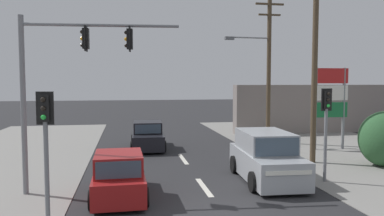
% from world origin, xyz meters
% --- Properties ---
extents(ground_plane, '(140.00, 140.00, 0.00)m').
position_xyz_m(ground_plane, '(0.00, 0.00, 0.00)').
color(ground_plane, '#28282B').
extents(lane_dash_mid, '(0.20, 2.40, 0.01)m').
position_xyz_m(lane_dash_mid, '(0.00, 3.00, 0.00)').
color(lane_dash_mid, silver).
rests_on(lane_dash_mid, ground).
extents(lane_dash_far, '(0.20, 2.40, 0.01)m').
position_xyz_m(lane_dash_far, '(0.00, 8.00, 0.00)').
color(lane_dash_far, silver).
rests_on(lane_dash_far, ground).
extents(utility_pole_midground_right, '(3.78, 0.62, 10.80)m').
position_xyz_m(utility_pole_midground_right, '(5.76, 6.13, 5.77)').
color(utility_pole_midground_right, '#4C3D2B').
rests_on(utility_pole_midground_right, ground).
extents(utility_pole_background_right, '(3.78, 0.46, 9.02)m').
position_xyz_m(utility_pole_background_right, '(5.85, 12.07, 4.87)').
color(utility_pole_background_right, '#4C3D2B').
rests_on(utility_pole_background_right, ground).
extents(traffic_signal_mast, '(5.28, 0.58, 6.00)m').
position_xyz_m(traffic_signal_mast, '(-4.83, 3.11, 4.15)').
color(traffic_signal_mast, slate).
rests_on(traffic_signal_mast, ground).
extents(pedestal_signal_right_kerb, '(0.44, 0.30, 3.56)m').
position_xyz_m(pedestal_signal_right_kerb, '(4.67, 2.90, 2.42)').
color(pedestal_signal_right_kerb, slate).
rests_on(pedestal_signal_right_kerb, ground).
extents(pedestal_signal_left_kerb, '(0.44, 0.30, 3.56)m').
position_xyz_m(pedestal_signal_left_kerb, '(-4.76, -0.10, 2.42)').
color(pedestal_signal_left_kerb, slate).
rests_on(pedestal_signal_left_kerb, ground).
extents(shopping_plaza_sign, '(2.10, 0.16, 4.60)m').
position_xyz_m(shopping_plaza_sign, '(8.50, 9.22, 2.98)').
color(shopping_plaza_sign, slate).
rests_on(shopping_plaza_sign, ground).
extents(shopfront_wall_far, '(12.00, 1.00, 3.60)m').
position_xyz_m(shopfront_wall_far, '(11.00, 16.00, 1.80)').
color(shopfront_wall_far, gray).
rests_on(shopfront_wall_far, ground).
extents(suv_crossing_left, '(2.23, 4.62, 1.90)m').
position_xyz_m(suv_crossing_left, '(2.54, 3.52, 0.88)').
color(suv_crossing_left, '#A3A8AD').
rests_on(suv_crossing_left, ground).
extents(sedan_oncoming_mid, '(1.99, 4.29, 1.56)m').
position_xyz_m(sedan_oncoming_mid, '(-1.56, 11.29, 0.70)').
color(sedan_oncoming_mid, black).
rests_on(sedan_oncoming_mid, ground).
extents(hatchback_receding_far, '(1.82, 3.66, 1.53)m').
position_xyz_m(hatchback_receding_far, '(-3.00, 2.26, 0.70)').
color(hatchback_receding_far, maroon).
rests_on(hatchback_receding_far, ground).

